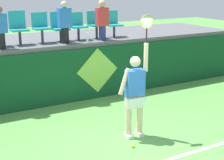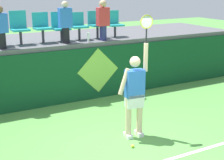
# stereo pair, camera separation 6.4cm
# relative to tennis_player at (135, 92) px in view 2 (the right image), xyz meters

# --- Properties ---
(ground_plane) EXTENTS (40.00, 40.00, 0.00)m
(ground_plane) POSITION_rel_tennis_player_xyz_m (-0.33, -0.43, -0.99)
(ground_plane) COLOR #519342
(court_back_wall) EXTENTS (11.97, 0.20, 1.47)m
(court_back_wall) POSITION_rel_tennis_player_xyz_m (-0.33, 2.72, -0.25)
(court_back_wall) COLOR #0F4223
(court_back_wall) RESTS_ON ground_plane
(spectator_platform) EXTENTS (11.97, 2.77, 0.12)m
(spectator_platform) POSITION_rel_tennis_player_xyz_m (-0.33, 4.06, 0.55)
(spectator_platform) COLOR #56565B
(spectator_platform) RESTS_ON court_back_wall
(tennis_player) EXTENTS (0.75, 0.30, 2.57)m
(tennis_player) POSITION_rel_tennis_player_xyz_m (0.00, 0.00, 0.00)
(tennis_player) COLOR white
(tennis_player) RESTS_ON ground_plane
(tennis_ball) EXTENTS (0.07, 0.07, 0.07)m
(tennis_ball) POSITION_rel_tennis_player_xyz_m (-0.31, -0.45, -0.95)
(tennis_ball) COLOR #D1E533
(tennis_ball) RESTS_ON ground_plane
(water_bottle) EXTENTS (0.06, 0.06, 0.27)m
(water_bottle) POSITION_rel_tennis_player_xyz_m (0.25, 2.82, 0.74)
(water_bottle) COLOR white
(water_bottle) RESTS_ON spectator_platform
(stadium_chair_1) EXTENTS (0.44, 0.42, 0.88)m
(stadium_chair_1) POSITION_rel_tennis_player_xyz_m (-1.47, 3.40, 1.09)
(stadium_chair_1) COLOR #38383D
(stadium_chair_1) RESTS_ON spectator_platform
(stadium_chair_2) EXTENTS (0.44, 0.42, 0.81)m
(stadium_chair_2) POSITION_rel_tennis_player_xyz_m (-0.87, 3.39, 1.07)
(stadium_chair_2) COLOR #38383D
(stadium_chair_2) RESTS_ON spectator_platform
(stadium_chair_3) EXTENTS (0.44, 0.42, 0.81)m
(stadium_chair_3) POSITION_rel_tennis_player_xyz_m (-0.34, 3.39, 1.04)
(stadium_chair_3) COLOR #38383D
(stadium_chair_3) RESTS_ON spectator_platform
(stadium_chair_4) EXTENTS (0.44, 0.42, 0.77)m
(stadium_chair_4) POSITION_rel_tennis_player_xyz_m (0.20, 3.39, 1.04)
(stadium_chair_4) COLOR #38383D
(stadium_chair_4) RESTS_ON spectator_platform
(stadium_chair_5) EXTENTS (0.44, 0.42, 0.79)m
(stadium_chair_5) POSITION_rel_tennis_player_xyz_m (0.77, 3.39, 1.05)
(stadium_chair_5) COLOR #38383D
(stadium_chair_5) RESTS_ON spectator_platform
(stadium_chair_6) EXTENTS (0.44, 0.42, 0.78)m
(stadium_chair_6) POSITION_rel_tennis_player_xyz_m (1.36, 3.39, 1.03)
(stadium_chair_6) COLOR #38383D
(stadium_chair_6) RESTS_ON spectator_platform
(spectator_0) EXTENTS (0.34, 0.20, 1.12)m
(spectator_0) POSITION_rel_tennis_player_xyz_m (-0.34, 2.98, 1.19)
(spectator_0) COLOR black
(spectator_0) RESTS_ON spectator_platform
(spectator_1) EXTENTS (0.34, 0.21, 1.12)m
(spectator_1) POSITION_rel_tennis_player_xyz_m (0.77, 2.96, 1.20)
(spectator_1) COLOR navy
(spectator_1) RESTS_ON spectator_platform
(spectator_2) EXTENTS (0.34, 0.20, 1.05)m
(spectator_2) POSITION_rel_tennis_player_xyz_m (-2.03, 2.96, 1.15)
(spectator_2) COLOR black
(spectator_2) RESTS_ON spectator_platform
(wall_signage_mount) EXTENTS (1.27, 0.01, 1.45)m
(wall_signage_mount) POSITION_rel_tennis_player_xyz_m (0.44, 2.62, -0.98)
(wall_signage_mount) COLOR #0F4223
(wall_signage_mount) RESTS_ON ground_plane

